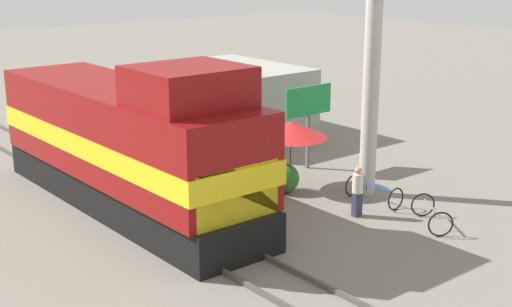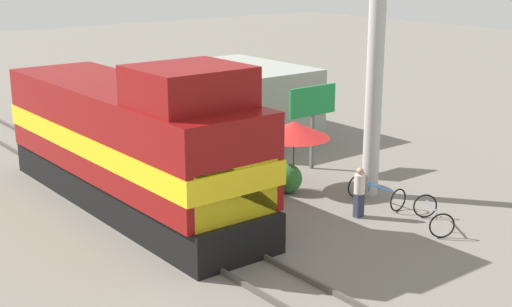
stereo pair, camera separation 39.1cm
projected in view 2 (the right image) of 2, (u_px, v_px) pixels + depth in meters
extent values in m
plane|color=slate|center=(177.00, 230.00, 21.36)|extent=(120.00, 120.00, 0.00)
cube|color=#4C4742|center=(156.00, 233.00, 20.92)|extent=(0.08, 40.94, 0.15)
cube|color=#4C4742|center=(197.00, 222.00, 21.77)|extent=(0.08, 40.94, 0.15)
cube|color=black|center=(130.00, 188.00, 23.33)|extent=(2.91, 12.27, 1.16)
cube|color=maroon|center=(128.00, 130.00, 22.80)|extent=(3.16, 11.78, 2.77)
cube|color=yellow|center=(128.00, 138.00, 22.88)|extent=(3.20, 11.91, 0.70)
cube|color=yellow|center=(219.00, 187.00, 19.16)|extent=(2.69, 1.72, 1.52)
cube|color=maroon|center=(189.00, 86.00, 19.49)|extent=(2.97, 2.70, 1.12)
cylinder|color=#B2B2AD|center=(377.00, 25.00, 22.96)|extent=(0.56, 0.56, 11.55)
cylinder|color=#4C4C4C|center=(294.00, 157.00, 24.91)|extent=(0.05, 0.05, 2.26)
cone|color=red|center=(294.00, 130.00, 24.64)|extent=(2.53, 2.53, 0.57)
cube|color=#595959|center=(312.00, 142.00, 27.24)|extent=(0.12, 0.12, 2.08)
cube|color=#198C3F|center=(313.00, 101.00, 26.81)|extent=(2.27, 0.08, 1.12)
sphere|color=#2D722D|center=(288.00, 178.00, 24.59)|extent=(1.02, 1.02, 1.02)
cube|color=#2D3347|center=(359.00, 205.00, 22.33)|extent=(0.30, 0.20, 0.77)
cylinder|color=silver|center=(360.00, 184.00, 22.14)|extent=(0.34, 0.34, 0.61)
sphere|color=tan|center=(360.00, 171.00, 22.03)|extent=(0.23, 0.23, 0.23)
torus|color=black|center=(356.00, 186.00, 24.17)|extent=(0.76, 0.07, 0.76)
torus|color=black|center=(398.00, 200.00, 22.82)|extent=(0.76, 0.07, 0.76)
cube|color=#194C99|center=(377.00, 186.00, 23.44)|extent=(0.08, 1.56, 0.04)
cylinder|color=#194C99|center=(369.00, 187.00, 23.70)|extent=(0.04, 0.04, 0.32)
torus|color=black|center=(442.00, 226.00, 20.65)|extent=(0.66, 0.48, 0.77)
torus|color=black|center=(425.00, 206.00, 22.26)|extent=(0.66, 0.48, 0.77)
cube|color=slate|center=(434.00, 208.00, 21.39)|extent=(0.84, 1.20, 0.04)
cylinder|color=slate|center=(436.00, 215.00, 21.14)|extent=(0.04, 0.04, 0.32)
cube|color=#999E93|center=(229.00, 101.00, 32.48)|extent=(5.98, 6.50, 3.06)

